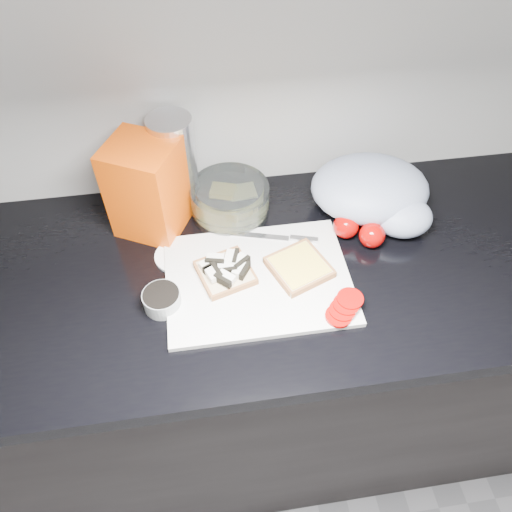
{
  "coord_description": "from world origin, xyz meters",
  "views": [
    {
      "loc": [
        -0.17,
        0.49,
        1.77
      ],
      "look_at": [
        -0.06,
        1.19,
        0.95
      ],
      "focal_mm": 35.0,
      "sensor_mm": 36.0,
      "label": 1
    }
  ],
  "objects_px": {
    "bread_bag": "(147,188)",
    "steel_canister": "(175,164)",
    "glass_bowl": "(230,200)",
    "cutting_board": "(258,279)"
  },
  "relations": [
    {
      "from": "bread_bag",
      "to": "steel_canister",
      "type": "distance_m",
      "value": 0.1
    },
    {
      "from": "steel_canister",
      "to": "glass_bowl",
      "type": "bearing_deg",
      "value": -23.89
    },
    {
      "from": "glass_bowl",
      "to": "steel_canister",
      "type": "bearing_deg",
      "value": 156.11
    },
    {
      "from": "cutting_board",
      "to": "steel_canister",
      "type": "xyz_separation_m",
      "value": [
        -0.16,
        0.28,
        0.12
      ]
    },
    {
      "from": "cutting_board",
      "to": "glass_bowl",
      "type": "height_order",
      "value": "glass_bowl"
    },
    {
      "from": "cutting_board",
      "to": "bread_bag",
      "type": "distance_m",
      "value": 0.32
    },
    {
      "from": "bread_bag",
      "to": "steel_canister",
      "type": "relative_size",
      "value": 0.94
    },
    {
      "from": "cutting_board",
      "to": "bread_bag",
      "type": "relative_size",
      "value": 1.74
    },
    {
      "from": "bread_bag",
      "to": "steel_canister",
      "type": "bearing_deg",
      "value": 73.5
    },
    {
      "from": "glass_bowl",
      "to": "bread_bag",
      "type": "relative_size",
      "value": 0.83
    }
  ]
}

